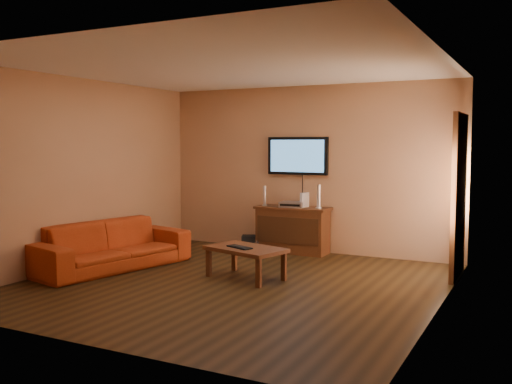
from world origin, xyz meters
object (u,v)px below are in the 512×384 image
Objects in this scene: game_console at (305,200)px; subwoofer at (249,242)px; sofa at (111,238)px; bottle at (257,247)px; speaker_left at (265,196)px; keyboard at (240,247)px; av_receiver at (292,204)px; television at (298,156)px; media_console at (293,230)px; speaker_right at (319,197)px; coffee_table at (246,251)px.

subwoofer is at bearing -158.06° from game_console.
bottle is at bearing -20.63° from sofa.
speaker_left is 0.81× the size of keyboard.
av_receiver is 0.21m from game_console.
television is at bearing 23.63° from speaker_left.
bottle is (-0.51, -0.28, -0.28)m from media_console.
game_console is (0.20, -0.18, -0.70)m from television.
speaker_right is 1.29m from bottle.
speaker_right is 0.26m from game_console.
speaker_left is 1.42× the size of subwoofer.
subwoofer is at bearing -177.64° from speaker_right.
speaker_right is 0.98× the size of av_receiver.
television is 1.66m from subwoofer.
media_console is at bearing 93.33° from keyboard.
speaker_left reaches higher than bottle.
television is 0.81m from speaker_right.
av_receiver is 0.90m from bottle.
media_console reaches higher than coffee_table.
media_console is 3.16× the size of av_receiver.
speaker_right is (0.45, -0.00, 0.54)m from media_console.
sofa is at bearing -123.23° from bottle.
subwoofer is (-0.77, -0.05, -0.26)m from media_console.
sofa is 1.94m from keyboard.
sofa reaches higher than subwoofer.
speaker_left is 0.70m from game_console.
keyboard is at bearing -69.68° from sofa.
television reaches higher than speaker_right.
bottle is (-0.67, 1.65, -0.27)m from coffee_table.
media_console is 5.28× the size of subwoofer.
bottle is (-0.95, -0.28, -0.82)m from speaker_right.
game_console is 0.60× the size of keyboard.
keyboard reaches higher than subwoofer.
television is 5.18× the size of bottle.
subwoofer is at bearing -12.44° from sofa.
av_receiver is at bearing -149.71° from game_console.
av_receiver is at bearing 26.63° from bottle.
av_receiver is 2.01m from keyboard.
speaker_right is at bearing -0.57° from media_console.
keyboard is (-0.33, -2.00, -0.49)m from speaker_right.
bottle is at bearing 112.25° from coffee_table.
sofa reaches higher than av_receiver.
speaker_right reaches higher than av_receiver.
media_console is 0.70m from speaker_right.
game_console is 1.09m from bottle.
bottle is 1.86m from keyboard.
media_console is 1.07× the size of coffee_table.
av_receiver is at bearing 93.23° from keyboard.
game_console is at bearing 6.13° from av_receiver.
speaker_left is (-0.50, -0.22, -0.67)m from television.
game_console is at bearing -18.81° from subwoofer.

